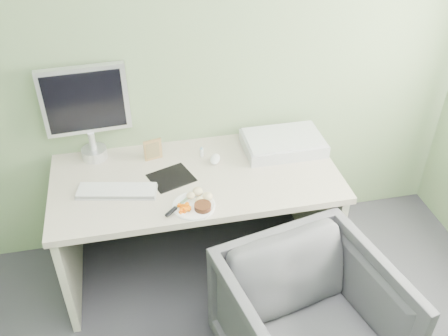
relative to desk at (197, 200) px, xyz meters
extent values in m
plane|color=#6A825B|center=(0.00, 0.38, 0.80)|extent=(3.50, 0.00, 3.50)
cube|color=beige|center=(0.00, 0.00, 0.16)|extent=(1.60, 0.75, 0.04)
cube|color=#BBB8A0|center=(-0.76, 0.00, -0.20)|extent=(0.04, 0.70, 0.69)
cube|color=#BBB8A0|center=(0.76, 0.00, -0.20)|extent=(0.04, 0.70, 0.69)
cylinder|color=white|center=(-0.05, -0.26, 0.19)|extent=(0.22, 0.22, 0.01)
cylinder|color=black|center=(-0.01, -0.30, 0.21)|extent=(0.10, 0.10, 0.03)
ellipsoid|color=tan|center=(-0.02, -0.23, 0.22)|extent=(0.11, 0.08, 0.06)
cube|color=#FF6905|center=(-0.10, -0.29, 0.21)|extent=(0.07, 0.07, 0.04)
cube|color=silver|center=(-0.10, -0.23, 0.20)|extent=(0.10, 0.09, 0.01)
cube|color=black|center=(-0.18, -0.31, 0.21)|extent=(0.07, 0.07, 0.01)
cube|color=black|center=(-0.14, 0.01, 0.18)|extent=(0.28, 0.26, 0.00)
cube|color=white|center=(-0.44, -0.06, 0.20)|extent=(0.43, 0.21, 0.02)
ellipsoid|color=white|center=(0.13, 0.11, 0.20)|extent=(0.09, 0.12, 0.04)
cube|color=olive|center=(-0.21, 0.21, 0.25)|extent=(0.11, 0.04, 0.13)
cylinder|color=white|center=(0.07, 0.18, 0.21)|extent=(0.02, 0.02, 0.05)
cone|color=#80B3CC|center=(0.07, 0.18, 0.24)|extent=(0.02, 0.02, 0.02)
cube|color=silver|center=(0.56, 0.16, 0.22)|extent=(0.47, 0.31, 0.07)
cylinder|color=silver|center=(-0.55, 0.29, 0.21)|extent=(0.15, 0.15, 0.06)
cylinder|color=silver|center=(-0.55, 0.29, 0.30)|extent=(0.04, 0.04, 0.10)
cube|color=silver|center=(-0.55, 0.32, 0.55)|extent=(0.47, 0.07, 0.40)
cube|color=black|center=(-0.55, 0.30, 0.55)|extent=(0.42, 0.03, 0.35)
imported|color=#37383C|center=(0.41, -0.82, -0.19)|extent=(0.90, 0.92, 0.71)
camera|label=1|loc=(-0.31, -2.21, 1.86)|focal=40.00mm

